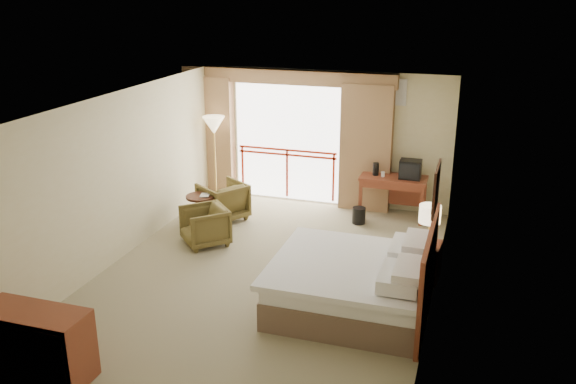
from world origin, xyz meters
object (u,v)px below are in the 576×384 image
(floor_lamp, at_px, (214,129))
(dresser, at_px, (36,344))
(desk, at_px, (394,185))
(table_lamp, at_px, (430,215))
(side_table, at_px, (201,205))
(bed, at_px, (355,283))
(armchair_far, at_px, (224,219))
(wastebasket, at_px, (359,215))
(armchair_near, at_px, (206,244))
(tv, at_px, (410,169))
(nightstand, at_px, (426,261))

(floor_lamp, distance_m, dresser, 6.31)
(desk, bearing_deg, table_lamp, -67.10)
(desk, distance_m, side_table, 3.67)
(bed, relative_size, desk, 1.70)
(armchair_far, relative_size, side_table, 1.36)
(dresser, bearing_deg, armchair_far, 87.52)
(wastebasket, distance_m, side_table, 2.95)
(wastebasket, xyz_separation_m, armchair_near, (-2.34, -1.76, -0.15))
(armchair_far, relative_size, armchair_near, 1.08)
(desk, distance_m, floor_lamp, 3.75)
(armchair_near, xyz_separation_m, dresser, (-0.20, -4.02, 0.42))
(tv, bearing_deg, armchair_far, 175.61)
(bed, relative_size, armchair_near, 2.88)
(side_table, relative_size, floor_lamp, 0.33)
(desk, bearing_deg, side_table, -151.48)
(floor_lamp, bearing_deg, side_table, -76.67)
(armchair_near, distance_m, dresser, 4.05)
(tv, distance_m, armchair_near, 4.02)
(nightstand, xyz_separation_m, desk, (-0.88, 2.49, 0.35))
(wastebasket, xyz_separation_m, dresser, (-2.54, -5.78, 0.27))
(tv, xyz_separation_m, dresser, (-3.38, -6.28, -0.57))
(desk, height_order, floor_lamp, floor_lamp)
(wastebasket, relative_size, side_table, 0.53)
(bed, distance_m, tv, 3.69)
(nightstand, distance_m, table_lamp, 0.74)
(armchair_far, bearing_deg, bed, 83.64)
(bed, xyz_separation_m, armchair_near, (-2.92, 1.38, -0.38))
(bed, xyz_separation_m, tv, (0.26, 3.63, 0.62))
(tv, bearing_deg, bed, -116.12)
(armchair_near, height_order, side_table, side_table)
(table_lamp, relative_size, armchair_near, 0.78)
(wastebasket, xyz_separation_m, floor_lamp, (-3.10, 0.41, 1.36))
(desk, relative_size, wastebasket, 4.03)
(bed, xyz_separation_m, floor_lamp, (-3.68, 3.55, 1.14))
(armchair_far, distance_m, floor_lamp, 1.89)
(bed, relative_size, armchair_far, 2.68)
(tv, relative_size, side_table, 0.68)
(table_lamp, height_order, desk, table_lamp)
(floor_lamp, bearing_deg, armchair_near, -70.60)
(dresser, bearing_deg, tv, 59.42)
(desk, xyz_separation_m, armchair_far, (-3.06, -1.13, -0.64))
(bed, height_order, nightstand, bed)
(armchair_near, height_order, floor_lamp, floor_lamp)
(bed, relative_size, floor_lamp, 1.21)
(table_lamp, relative_size, desk, 0.46)
(tv, bearing_deg, table_lamp, -98.29)
(table_lamp, height_order, side_table, table_lamp)
(armchair_far, xyz_separation_m, side_table, (-0.24, -0.45, 0.40))
(nightstand, distance_m, floor_lamp, 5.24)
(table_lamp, distance_m, desk, 2.62)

